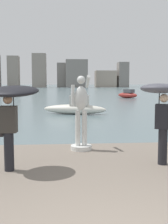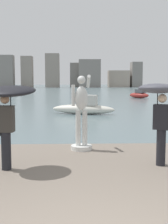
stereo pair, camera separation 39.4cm
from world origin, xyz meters
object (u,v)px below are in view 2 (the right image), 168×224
Objects in this scene: onlooker_right at (159,102)px; onlooker_left at (9,102)px; statue_white_figure at (81,117)px; boat_near at (139,95)px; boat_leftward at (84,108)px.

onlooker_left is at bearing -175.74° from onlooker_right.
boat_near is at bearing 74.74° from statue_white_figure.
boat_leftward is (2.22, 15.17, -1.47)m from onlooker_left.
boat_leftward is at bearing 81.66° from onlooker_left.
onlooker_right is 36.92m from boat_near.
boat_leftward is (-1.29, 14.91, -1.45)m from onlooker_right.
onlooker_left is 3.52m from onlooker_right.
onlooker_right is at bearing -101.86° from boat_near.
statue_white_figure is at bearing -92.29° from boat_leftward.
statue_white_figure reaches higher than onlooker_left.
onlooker_left is 0.58× the size of boat_near.
onlooker_left is 0.99× the size of onlooker_right.
onlooker_left is at bearing -98.34° from boat_leftward.
onlooker_right is at bearing -42.35° from statue_white_figure.
onlooker_right is 15.03m from boat_leftward.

